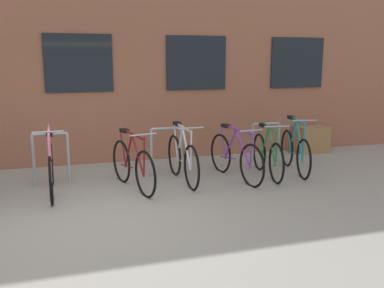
{
  "coord_description": "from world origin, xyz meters",
  "views": [
    {
      "loc": [
        -0.38,
        -5.5,
        2.07
      ],
      "look_at": [
        1.81,
        1.6,
        0.61
      ],
      "focal_mm": 39.88,
      "sensor_mm": 36.0,
      "label": 1
    }
  ],
  "objects_px": {
    "bicycle_purple": "(235,157)",
    "planter_box": "(312,139)",
    "bicycle_maroon": "(133,165)",
    "bicycle_green": "(267,155)",
    "bicycle_silver": "(182,159)",
    "bicycle_teal": "(295,151)",
    "bicycle_pink": "(51,169)"
  },
  "relations": [
    {
      "from": "bicycle_purple",
      "to": "bicycle_teal",
      "type": "height_order",
      "value": "bicycle_teal"
    },
    {
      "from": "bicycle_green",
      "to": "bicycle_teal",
      "type": "relative_size",
      "value": 0.98
    },
    {
      "from": "bicycle_teal",
      "to": "planter_box",
      "type": "height_order",
      "value": "bicycle_teal"
    },
    {
      "from": "bicycle_pink",
      "to": "planter_box",
      "type": "xyz_separation_m",
      "value": [
        5.66,
        1.45,
        -0.09
      ]
    },
    {
      "from": "bicycle_silver",
      "to": "bicycle_pink",
      "type": "bearing_deg",
      "value": -179.64
    },
    {
      "from": "bicycle_silver",
      "to": "bicycle_teal",
      "type": "relative_size",
      "value": 1.03
    },
    {
      "from": "bicycle_silver",
      "to": "bicycle_purple",
      "type": "relative_size",
      "value": 0.97
    },
    {
      "from": "bicycle_pink",
      "to": "bicycle_purple",
      "type": "distance_m",
      "value": 3.11
    },
    {
      "from": "bicycle_pink",
      "to": "bicycle_maroon",
      "type": "xyz_separation_m",
      "value": [
        1.27,
        -0.16,
        0.0
      ]
    },
    {
      "from": "bicycle_green",
      "to": "bicycle_pink",
      "type": "bearing_deg",
      "value": 178.74
    },
    {
      "from": "bicycle_maroon",
      "to": "planter_box",
      "type": "relative_size",
      "value": 2.42
    },
    {
      "from": "bicycle_teal",
      "to": "bicycle_green",
      "type": "bearing_deg",
      "value": -169.81
    },
    {
      "from": "bicycle_silver",
      "to": "bicycle_teal",
      "type": "xyz_separation_m",
      "value": [
        2.21,
        0.02,
        -0.0
      ]
    },
    {
      "from": "bicycle_silver",
      "to": "bicycle_maroon",
      "type": "height_order",
      "value": "bicycle_silver"
    },
    {
      "from": "bicycle_pink",
      "to": "bicycle_green",
      "type": "distance_m",
      "value": 3.75
    },
    {
      "from": "bicycle_pink",
      "to": "bicycle_green",
      "type": "relative_size",
      "value": 1.09
    },
    {
      "from": "bicycle_green",
      "to": "bicycle_purple",
      "type": "xyz_separation_m",
      "value": [
        -0.64,
        -0.01,
        0.01
      ]
    },
    {
      "from": "bicycle_green",
      "to": "planter_box",
      "type": "distance_m",
      "value": 2.45
    },
    {
      "from": "bicycle_pink",
      "to": "bicycle_silver",
      "type": "bearing_deg",
      "value": 0.36
    },
    {
      "from": "bicycle_maroon",
      "to": "planter_box",
      "type": "bearing_deg",
      "value": 20.04
    },
    {
      "from": "bicycle_pink",
      "to": "bicycle_maroon",
      "type": "bearing_deg",
      "value": -7.09
    },
    {
      "from": "bicycle_pink",
      "to": "bicycle_silver",
      "type": "relative_size",
      "value": 1.04
    },
    {
      "from": "bicycle_silver",
      "to": "bicycle_purple",
      "type": "xyz_separation_m",
      "value": [
        0.94,
        -0.11,
        -0.01
      ]
    },
    {
      "from": "bicycle_purple",
      "to": "planter_box",
      "type": "bearing_deg",
      "value": 31.04
    },
    {
      "from": "bicycle_purple",
      "to": "planter_box",
      "type": "height_order",
      "value": "bicycle_purple"
    },
    {
      "from": "bicycle_pink",
      "to": "bicycle_maroon",
      "type": "relative_size",
      "value": 1.07
    },
    {
      "from": "bicycle_purple",
      "to": "bicycle_pink",
      "type": "bearing_deg",
      "value": 178.3
    },
    {
      "from": "planter_box",
      "to": "bicycle_green",
      "type": "bearing_deg",
      "value": -141.46
    },
    {
      "from": "bicycle_maroon",
      "to": "bicycle_teal",
      "type": "height_order",
      "value": "bicycle_teal"
    },
    {
      "from": "bicycle_purple",
      "to": "planter_box",
      "type": "relative_size",
      "value": 2.58
    },
    {
      "from": "bicycle_maroon",
      "to": "bicycle_silver",
      "type": "bearing_deg",
      "value": 10.82
    },
    {
      "from": "bicycle_pink",
      "to": "planter_box",
      "type": "distance_m",
      "value": 5.85
    }
  ]
}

